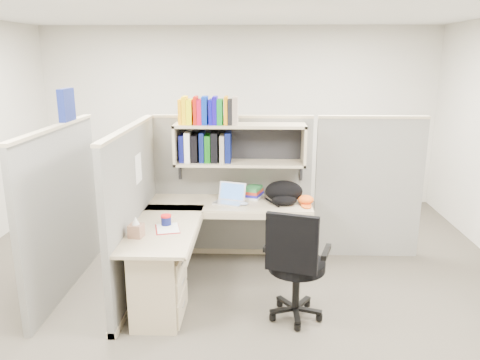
{
  "coord_description": "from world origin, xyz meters",
  "views": [
    {
      "loc": [
        0.28,
        -4.23,
        2.25
      ],
      "look_at": [
        0.12,
        0.25,
        1.07
      ],
      "focal_mm": 35.0,
      "sensor_mm": 36.0,
      "label": 1
    }
  ],
  "objects_px": {
    "laptop": "(229,194)",
    "backpack": "(284,193)",
    "snack_canister": "(166,220)",
    "task_chair": "(295,282)",
    "desk": "(181,260)"
  },
  "relations": [
    {
      "from": "laptop",
      "to": "snack_canister",
      "type": "height_order",
      "value": "laptop"
    },
    {
      "from": "task_chair",
      "to": "snack_canister",
      "type": "bearing_deg",
      "value": 161.54
    },
    {
      "from": "desk",
      "to": "task_chair",
      "type": "height_order",
      "value": "task_chair"
    },
    {
      "from": "snack_canister",
      "to": "desk",
      "type": "bearing_deg",
      "value": -42.55
    },
    {
      "from": "desk",
      "to": "laptop",
      "type": "distance_m",
      "value": 0.99
    },
    {
      "from": "laptop",
      "to": "backpack",
      "type": "relative_size",
      "value": 0.75
    },
    {
      "from": "laptop",
      "to": "backpack",
      "type": "height_order",
      "value": "backpack"
    },
    {
      "from": "task_chair",
      "to": "desk",
      "type": "bearing_deg",
      "value": 166.01
    },
    {
      "from": "desk",
      "to": "backpack",
      "type": "distance_m",
      "value": 1.36
    },
    {
      "from": "laptop",
      "to": "snack_canister",
      "type": "bearing_deg",
      "value": -110.3
    },
    {
      "from": "snack_canister",
      "to": "laptop",
      "type": "bearing_deg",
      "value": 51.25
    },
    {
      "from": "laptop",
      "to": "task_chair",
      "type": "bearing_deg",
      "value": -40.98
    },
    {
      "from": "desk",
      "to": "snack_canister",
      "type": "distance_m",
      "value": 0.4
    },
    {
      "from": "laptop",
      "to": "snack_canister",
      "type": "distance_m",
      "value": 0.87
    },
    {
      "from": "desk",
      "to": "snack_canister",
      "type": "height_order",
      "value": "snack_canister"
    }
  ]
}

